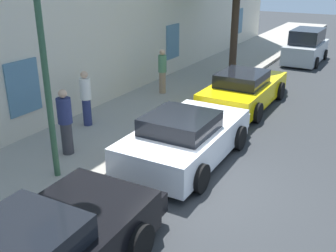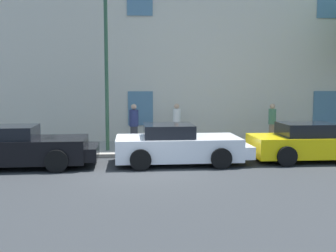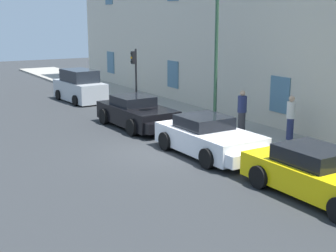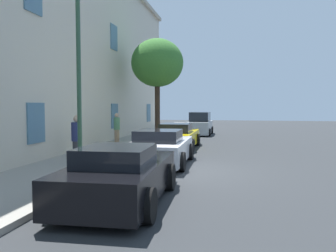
% 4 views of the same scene
% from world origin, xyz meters
% --- Properties ---
extents(ground_plane, '(80.00, 80.00, 0.00)m').
position_xyz_m(ground_plane, '(0.00, 0.00, 0.00)').
color(ground_plane, '#2B2D30').
extents(sidewalk, '(60.00, 3.32, 0.14)m').
position_xyz_m(sidewalk, '(0.00, 3.80, 0.07)').
color(sidewalk, gray).
rests_on(sidewalk, ground).
extents(sportscar_yellow_flank, '(4.51, 2.28, 1.34)m').
position_xyz_m(sportscar_yellow_flank, '(1.34, 0.98, 0.60)').
color(sportscar_yellow_flank, white).
rests_on(sportscar_yellow_flank, ground).
extents(sportscar_white_middle, '(4.92, 2.12, 1.32)m').
position_xyz_m(sportscar_white_middle, '(6.24, 1.15, 0.59)').
color(sportscar_white_middle, yellow).
rests_on(sportscar_white_middle, ground).
extents(hatchback_distant, '(3.87, 1.84, 1.73)m').
position_xyz_m(hatchback_distant, '(14.57, 0.78, 0.78)').
color(hatchback_distant, '#B2B7BC').
rests_on(hatchback_distant, ground).
extents(pedestrian_admiring, '(0.45, 0.45, 1.71)m').
position_xyz_m(pedestrian_admiring, '(1.52, 4.57, 1.02)').
color(pedestrian_admiring, navy).
rests_on(pedestrian_admiring, sidewalk).
extents(pedestrian_strolling, '(0.52, 0.52, 1.74)m').
position_xyz_m(pedestrian_strolling, '(-0.29, 3.68, 1.03)').
color(pedestrian_strolling, '#333338').
rests_on(pedestrian_strolling, sidewalk).
extents(pedestrian_bystander, '(0.36, 0.36, 1.70)m').
position_xyz_m(pedestrian_bystander, '(5.59, 4.28, 1.02)').
color(pedestrian_bystander, '#8C7259').
rests_on(pedestrian_bystander, sidewalk).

